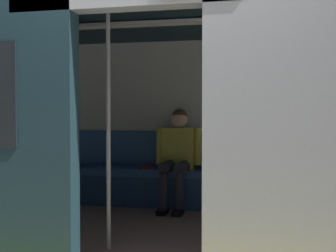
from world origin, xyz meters
TOP-DOWN VIEW (x-y plane):
  - train_car at (0.06, -1.20)m, footprint 6.40×2.75m
  - bench_seat at (0.00, -2.24)m, footprint 3.10×0.44m
  - person_seated at (0.13, -2.19)m, footprint 0.55×0.68m
  - handbag at (-0.30, -2.29)m, footprint 0.26×0.15m
  - book at (0.54, -2.31)m, footprint 0.19×0.24m
  - grab_pole_door at (0.40, -0.53)m, footprint 0.04×0.04m

SIDE VIEW (x-z plane):
  - bench_seat at x=0.00m, z-range 0.12..0.59m
  - book at x=0.54m, z-range 0.46..0.49m
  - handbag at x=-0.30m, z-range 0.46..0.63m
  - person_seated at x=0.13m, z-range 0.09..1.28m
  - grab_pole_door at x=0.40m, z-range 0.00..2.03m
  - train_car at x=0.06m, z-range 0.36..2.53m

